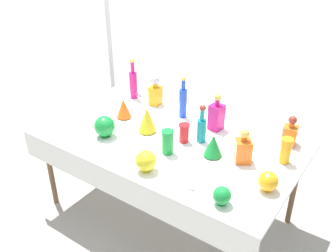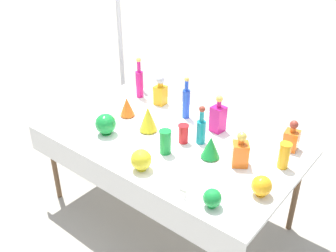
# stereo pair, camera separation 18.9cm
# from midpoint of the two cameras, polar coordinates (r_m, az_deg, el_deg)

# --- Properties ---
(ground_plane) EXTENTS (40.00, 40.00, 0.00)m
(ground_plane) POSITION_cam_midpoint_polar(r_m,az_deg,el_deg) (3.36, -1.65, -12.90)
(ground_plane) COLOR #A0998C
(display_table) EXTENTS (2.01, 1.16, 0.76)m
(display_table) POSITION_cam_midpoint_polar(r_m,az_deg,el_deg) (2.91, -2.15, -2.76)
(display_table) COLOR white
(display_table) RESTS_ON ground
(tall_bottle_0) EXTENTS (0.07, 0.07, 0.39)m
(tall_bottle_0) POSITION_cam_midpoint_polar(r_m,az_deg,el_deg) (3.51, -6.86, 6.54)
(tall_bottle_0) COLOR #C61972
(tall_bottle_0) RESTS_ON display_table
(tall_bottle_1) EXTENTS (0.06, 0.06, 0.37)m
(tall_bottle_1) POSITION_cam_midpoint_polar(r_m,az_deg,el_deg) (3.13, 0.58, 3.81)
(tall_bottle_1) COLOR blue
(tall_bottle_1) RESTS_ON display_table
(tall_bottle_2) EXTENTS (0.07, 0.07, 0.31)m
(tall_bottle_2) POSITION_cam_midpoint_polar(r_m,az_deg,el_deg) (2.80, 3.23, -0.24)
(tall_bottle_2) COLOR teal
(tall_bottle_2) RESTS_ON display_table
(square_decanter_0) EXTENTS (0.11, 0.11, 0.31)m
(square_decanter_0) POSITION_cam_midpoint_polar(r_m,az_deg,el_deg) (2.97, 5.60, 1.55)
(square_decanter_0) COLOR #C61972
(square_decanter_0) RESTS_ON display_table
(square_decanter_1) EXTENTS (0.10, 0.10, 0.27)m
(square_decanter_1) POSITION_cam_midpoint_polar(r_m,az_deg,el_deg) (3.37, -3.54, 5.12)
(square_decanter_1) COLOR orange
(square_decanter_1) RESTS_ON display_table
(square_decanter_2) EXTENTS (0.15, 0.15, 0.26)m
(square_decanter_2) POSITION_cam_midpoint_polar(r_m,az_deg,el_deg) (2.61, 9.35, -3.47)
(square_decanter_2) COLOR orange
(square_decanter_2) RESTS_ON display_table
(square_decanter_3) EXTENTS (0.11, 0.11, 0.24)m
(square_decanter_3) POSITION_cam_midpoint_polar(r_m,az_deg,el_deg) (2.89, 16.37, -1.11)
(square_decanter_3) COLOR orange
(square_decanter_3) RESTS_ON display_table
(slender_vase_0) EXTENTS (0.08, 0.08, 0.19)m
(slender_vase_0) POSITION_cam_midpoint_polar(r_m,az_deg,el_deg) (2.67, 15.60, -3.56)
(slender_vase_0) COLOR orange
(slender_vase_0) RESTS_ON display_table
(slender_vase_1) EXTENTS (0.08, 0.08, 0.15)m
(slender_vase_1) POSITION_cam_midpoint_polar(r_m,az_deg,el_deg) (2.81, 0.55, -1.01)
(slender_vase_1) COLOR red
(slender_vase_1) RESTS_ON display_table
(slender_vase_2) EXTENTS (0.09, 0.09, 0.18)m
(slender_vase_2) POSITION_cam_midpoint_polar(r_m,az_deg,el_deg) (2.67, -2.08, -2.38)
(slender_vase_2) COLOR #198C38
(slender_vase_2) RESTS_ON display_table
(fluted_vase_0) EXTENTS (0.14, 0.14, 0.17)m
(fluted_vase_0) POSITION_cam_midpoint_polar(r_m,az_deg,el_deg) (2.65, 4.88, -2.99)
(fluted_vase_0) COLOR #198C38
(fluted_vase_0) RESTS_ON display_table
(fluted_vase_1) EXTENTS (0.15, 0.15, 0.21)m
(fluted_vase_1) POSITION_cam_midpoint_polar(r_m,az_deg,el_deg) (2.94, -5.04, 0.95)
(fluted_vase_1) COLOR yellow
(fluted_vase_1) RESTS_ON display_table
(fluted_vase_2) EXTENTS (0.13, 0.13, 0.17)m
(fluted_vase_2) POSITION_cam_midpoint_polar(r_m,az_deg,el_deg) (3.18, -8.48, 2.68)
(fluted_vase_2) COLOR orange
(fluted_vase_2) RESTS_ON display_table
(round_bowl_0) EXTENTS (0.11, 0.11, 0.12)m
(round_bowl_0) POSITION_cam_midpoint_polar(r_m,az_deg,el_deg) (2.25, 5.81, -10.56)
(round_bowl_0) COLOR #198C38
(round_bowl_0) RESTS_ON display_table
(round_bowl_1) EXTENTS (0.14, 0.14, 0.15)m
(round_bowl_1) POSITION_cam_midpoint_polar(r_m,az_deg,el_deg) (2.51, -5.56, -5.35)
(round_bowl_1) COLOR yellow
(round_bowl_1) RESTS_ON display_table
(round_bowl_2) EXTENTS (0.16, 0.16, 0.17)m
(round_bowl_2) POSITION_cam_midpoint_polar(r_m,az_deg,el_deg) (2.93, -11.47, -0.08)
(round_bowl_2) COLOR #198C38
(round_bowl_2) RESTS_ON display_table
(round_bowl_3) EXTENTS (0.13, 0.13, 0.14)m
(round_bowl_3) POSITION_cam_midpoint_polar(r_m,az_deg,el_deg) (2.39, 12.84, -8.26)
(round_bowl_3) COLOR orange
(round_bowl_3) RESTS_ON display_table
(price_tag_left) EXTENTS (0.05, 0.02, 0.04)m
(price_tag_left) POSITION_cam_midpoint_polar(r_m,az_deg,el_deg) (2.31, 1.29, -10.55)
(price_tag_left) COLOR white
(price_tag_left) RESTS_ON display_table
(price_tag_center) EXTENTS (0.05, 0.02, 0.05)m
(price_tag_center) POSITION_cam_midpoint_polar(r_m,az_deg,el_deg) (2.33, 1.16, -10.09)
(price_tag_center) COLOR white
(price_tag_center) RESTS_ON display_table
(canopy_pole) EXTENTS (0.18, 0.18, 2.73)m
(canopy_pole) POSITION_cam_midpoint_polar(r_m,az_deg,el_deg) (4.13, -10.23, 12.65)
(canopy_pole) COLOR silver
(canopy_pole) RESTS_ON ground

